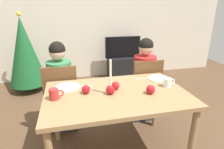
{
  "coord_description": "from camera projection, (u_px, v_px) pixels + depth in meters",
  "views": [
    {
      "loc": [
        -0.43,
        -1.63,
        1.55
      ],
      "look_at": [
        0.0,
        0.2,
        0.87
      ],
      "focal_mm": 30.11,
      "sensor_mm": 36.0,
      "label": 1
    }
  ],
  "objects": [
    {
      "name": "mug_right",
      "position": [
        168.0,
        82.0,
        1.99
      ],
      "size": [
        0.13,
        0.09,
        0.09
      ],
      "color": "white",
      "rests_on": "dining_table"
    },
    {
      "name": "fork_left",
      "position": [
        84.0,
        86.0,
        2.01
      ],
      "size": [
        0.18,
        0.02,
        0.01
      ],
      "primitive_type": "cube",
      "rotation": [
        0.0,
        0.0,
        -0.03
      ],
      "color": "silver",
      "rests_on": "dining_table"
    },
    {
      "name": "mug_left",
      "position": [
        54.0,
        94.0,
        1.71
      ],
      "size": [
        0.13,
        0.09,
        0.1
      ],
      "color": "#B72D2D",
      "rests_on": "dining_table"
    },
    {
      "name": "back_wall",
      "position": [
        87.0,
        19.0,
        4.05
      ],
      "size": [
        6.4,
        0.1,
        2.6
      ],
      "primitive_type": "cube",
      "color": "beige",
      "rests_on": "ground"
    },
    {
      "name": "apple_by_right_mug",
      "position": [
        151.0,
        90.0,
        1.82
      ],
      "size": [
        0.09,
        0.09,
        0.09
      ],
      "primitive_type": "sphere",
      "color": "#B41520",
      "rests_on": "dining_table"
    },
    {
      "name": "person_left_child",
      "position": [
        61.0,
        89.0,
        2.39
      ],
      "size": [
        0.3,
        0.3,
        1.17
      ],
      "color": "#33384C",
      "rests_on": "ground"
    },
    {
      "name": "candle_centerpiece",
      "position": [
        110.0,
        87.0,
        1.81
      ],
      "size": [
        0.09,
        0.09,
        0.35
      ],
      "color": "red",
      "rests_on": "dining_table"
    },
    {
      "name": "dining_table",
      "position": [
        117.0,
        100.0,
        1.89
      ],
      "size": [
        1.4,
        0.9,
        0.75
      ],
      "color": "#99754C",
      "rests_on": "ground"
    },
    {
      "name": "christmas_tree",
      "position": [
        25.0,
        52.0,
        3.47
      ],
      "size": [
        0.68,
        0.68,
        1.48
      ],
      "color": "brown",
      "rests_on": "ground"
    },
    {
      "name": "tv",
      "position": [
        123.0,
        47.0,
        4.14
      ],
      "size": [
        0.79,
        0.05,
        0.46
      ],
      "color": "black",
      "rests_on": "tv_stand"
    },
    {
      "name": "apple_by_left_plate",
      "position": [
        116.0,
        86.0,
        1.92
      ],
      "size": [
        0.08,
        0.08,
        0.08
      ],
      "primitive_type": "sphere",
      "color": "red",
      "rests_on": "dining_table"
    },
    {
      "name": "plate_right",
      "position": [
        158.0,
        78.0,
        2.21
      ],
      "size": [
        0.24,
        0.24,
        0.01
      ],
      "primitive_type": "cylinder",
      "color": "white",
      "rests_on": "dining_table"
    },
    {
      "name": "person_right_child",
      "position": [
        144.0,
        81.0,
        2.63
      ],
      "size": [
        0.3,
        0.3,
        1.17
      ],
      "color": "#33384C",
      "rests_on": "ground"
    },
    {
      "name": "chair_left",
      "position": [
        61.0,
        94.0,
        2.38
      ],
      "size": [
        0.4,
        0.4,
        0.9
      ],
      "color": "brown",
      "rests_on": "ground"
    },
    {
      "name": "fork_right",
      "position": [
        144.0,
        78.0,
        2.22
      ],
      "size": [
        0.18,
        0.04,
        0.01
      ],
      "primitive_type": "cube",
      "rotation": [
        0.0,
        0.0,
        -0.17
      ],
      "color": "silver",
      "rests_on": "dining_table"
    },
    {
      "name": "plate_left",
      "position": [
        67.0,
        87.0,
        1.98
      ],
      "size": [
        0.25,
        0.25,
        0.01
      ],
      "primitive_type": "cylinder",
      "color": "white",
      "rests_on": "dining_table"
    },
    {
      "name": "tv_stand",
      "position": [
        122.0,
        67.0,
        4.3
      ],
      "size": [
        0.64,
        0.4,
        0.48
      ],
      "primitive_type": "cube",
      "color": "black",
      "rests_on": "ground"
    },
    {
      "name": "chair_right",
      "position": [
        144.0,
        86.0,
        2.62
      ],
      "size": [
        0.4,
        0.4,
        0.9
      ],
      "color": "brown",
      "rests_on": "ground"
    },
    {
      "name": "apple_near_candle",
      "position": [
        86.0,
        89.0,
        1.83
      ],
      "size": [
        0.08,
        0.08,
        0.08
      ],
      "primitive_type": "sphere",
      "color": "red",
      "rests_on": "dining_table"
    }
  ]
}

